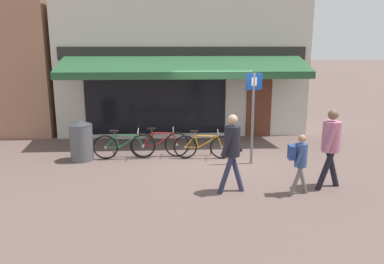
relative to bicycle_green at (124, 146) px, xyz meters
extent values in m
plane|color=brown|center=(2.71, -0.20, -0.39)|extent=(160.00, 160.00, 0.00)
cube|color=beige|center=(1.83, 4.09, 2.12)|extent=(8.94, 3.00, 5.01)
cube|color=black|center=(0.85, 2.57, 0.86)|extent=(4.92, 0.04, 2.20)
cube|color=#5B2D1E|center=(4.51, 2.57, 0.66)|extent=(0.90, 0.04, 2.10)
cube|color=#282623|center=(1.83, 2.57, 2.56)|extent=(8.49, 0.06, 0.44)
cube|color=#23512D|center=(1.83, 1.76, 2.24)|extent=(8.04, 1.67, 0.50)
cube|color=#23512D|center=(1.83, 0.93, 1.91)|extent=(8.04, 0.03, 0.20)
cylinder|color=#47494F|center=(1.10, 0.22, 0.16)|extent=(2.96, 0.04, 0.04)
cylinder|color=#47494F|center=(-0.33, 0.22, -0.11)|extent=(0.04, 0.04, 0.55)
cylinder|color=#47494F|center=(2.54, 0.22, -0.11)|extent=(0.04, 0.04, 0.55)
torus|color=black|center=(0.53, 0.01, -0.03)|extent=(0.72, 0.11, 0.72)
cylinder|color=#9E9EA3|center=(0.53, 0.01, -0.03)|extent=(0.07, 0.07, 0.07)
torus|color=black|center=(-0.52, -0.01, -0.03)|extent=(0.72, 0.11, 0.72)
cylinder|color=#9E9EA3|center=(-0.52, -0.01, -0.03)|extent=(0.07, 0.07, 0.07)
cylinder|color=#23703D|center=(0.13, -0.01, 0.13)|extent=(0.59, 0.05, 0.38)
cylinder|color=#23703D|center=(0.09, -0.02, 0.32)|extent=(0.65, 0.05, 0.05)
cylinder|color=#23703D|center=(-0.19, -0.01, 0.14)|extent=(0.12, 0.07, 0.38)
cylinder|color=#23703D|center=(-0.34, 0.00, -0.04)|extent=(0.37, 0.04, 0.05)
cylinder|color=#23703D|center=(-0.38, -0.02, 0.15)|extent=(0.32, 0.05, 0.38)
cylinder|color=#23703D|center=(0.48, 0.00, 0.14)|extent=(0.15, 0.06, 0.35)
cylinder|color=#9E9EA3|center=(-0.25, -0.03, 0.38)|extent=(0.06, 0.04, 0.11)
cube|color=black|center=(-0.26, -0.03, 0.45)|extent=(0.24, 0.11, 0.06)
cylinder|color=#9E9EA3|center=(0.42, -0.02, 0.38)|extent=(0.03, 0.04, 0.14)
cylinder|color=#9E9EA3|center=(0.42, -0.02, 0.45)|extent=(0.03, 0.52, 0.06)
torus|color=black|center=(1.53, 0.14, -0.02)|extent=(0.73, 0.10, 0.73)
cylinder|color=#9E9EA3|center=(1.53, 0.14, -0.02)|extent=(0.07, 0.07, 0.07)
torus|color=black|center=(0.54, 0.15, -0.02)|extent=(0.73, 0.10, 0.73)
cylinder|color=#9E9EA3|center=(0.54, 0.15, -0.02)|extent=(0.07, 0.07, 0.07)
cylinder|color=#B21E1E|center=(1.16, 0.15, 0.14)|extent=(0.55, 0.05, 0.39)
cylinder|color=#B21E1E|center=(1.12, 0.17, 0.33)|extent=(0.61, 0.04, 0.05)
cylinder|color=#B21E1E|center=(0.85, 0.16, 0.15)|extent=(0.12, 0.07, 0.38)
cylinder|color=#B21E1E|center=(0.72, 0.15, -0.03)|extent=(0.35, 0.04, 0.05)
cylinder|color=#B21E1E|center=(0.68, 0.16, 0.16)|extent=(0.30, 0.06, 0.38)
cylinder|color=#B21E1E|center=(1.48, 0.15, 0.15)|extent=(0.15, 0.06, 0.35)
cylinder|color=#9E9EA3|center=(0.80, 0.18, 0.39)|extent=(0.06, 0.04, 0.11)
cube|color=black|center=(0.79, 0.18, 0.46)|extent=(0.24, 0.11, 0.06)
cylinder|color=#9E9EA3|center=(1.42, 0.17, 0.39)|extent=(0.03, 0.04, 0.14)
cylinder|color=#9E9EA3|center=(1.42, 0.17, 0.46)|extent=(0.03, 0.52, 0.06)
torus|color=black|center=(2.81, -0.13, -0.04)|extent=(0.69, 0.10, 0.69)
cylinder|color=#9E9EA3|center=(2.81, -0.13, -0.04)|extent=(0.07, 0.07, 0.07)
torus|color=black|center=(1.76, -0.06, -0.04)|extent=(0.69, 0.10, 0.69)
cylinder|color=#9E9EA3|center=(1.76, -0.06, -0.04)|extent=(0.07, 0.07, 0.07)
cylinder|color=orange|center=(2.42, -0.10, 0.11)|extent=(0.59, 0.07, 0.37)
cylinder|color=orange|center=(2.38, -0.10, 0.28)|extent=(0.65, 0.08, 0.05)
cylinder|color=orange|center=(2.09, -0.08, 0.12)|extent=(0.12, 0.05, 0.36)
cylinder|color=orange|center=(1.95, -0.07, -0.05)|extent=(0.37, 0.06, 0.05)
cylinder|color=orange|center=(1.91, -0.07, 0.12)|extent=(0.32, 0.05, 0.36)
cylinder|color=orange|center=(2.76, -0.13, 0.12)|extent=(0.15, 0.05, 0.33)
cylinder|color=#9E9EA3|center=(2.04, -0.07, 0.34)|extent=(0.06, 0.03, 0.11)
cube|color=black|center=(2.02, -0.07, 0.41)|extent=(0.25, 0.12, 0.05)
cylinder|color=#9E9EA3|center=(2.70, -0.12, 0.35)|extent=(0.03, 0.03, 0.14)
cylinder|color=#9E9EA3|center=(2.70, -0.12, 0.42)|extent=(0.06, 0.52, 0.03)
cylinder|color=#282D47|center=(2.81, -2.62, 0.03)|extent=(0.37, 0.18, 0.87)
cylinder|color=#282D47|center=(2.54, -2.76, 0.03)|extent=(0.37, 0.18, 0.87)
cylinder|color=black|center=(2.67, -2.69, 0.79)|extent=(0.41, 0.41, 0.67)
sphere|color=tan|center=(2.67, -2.69, 1.26)|extent=(0.22, 0.22, 0.22)
cylinder|color=black|center=(2.54, -2.87, 0.79)|extent=(0.30, 0.11, 0.59)
cylinder|color=black|center=(2.81, -2.51, 0.79)|extent=(0.30, 0.11, 0.59)
cylinder|color=slate|center=(4.24, -2.85, -0.06)|extent=(0.27, 0.10, 0.67)
cylinder|color=slate|center=(4.04, -2.98, -0.06)|extent=(0.27, 0.10, 0.67)
cylinder|color=#334C7F|center=(4.14, -2.92, 0.52)|extent=(0.28, 0.28, 0.51)
sphere|color=#A87A5B|center=(4.14, -2.92, 0.88)|extent=(0.17, 0.17, 0.17)
cylinder|color=#334C7F|center=(4.05, -3.06, 0.51)|extent=(0.23, 0.11, 0.45)
cylinder|color=#334C7F|center=(4.22, -2.77, 0.51)|extent=(0.23, 0.11, 0.45)
cube|color=navy|center=(3.94, -2.90, 0.58)|extent=(0.15, 0.23, 0.31)
cylinder|color=black|center=(5.07, -2.46, 0.05)|extent=(0.38, 0.15, 0.91)
cylinder|color=black|center=(4.80, -2.67, 0.05)|extent=(0.38, 0.15, 0.91)
cylinder|color=#B26684|center=(4.93, -2.57, 0.83)|extent=(0.42, 0.42, 0.69)
sphere|color=brown|center=(4.93, -2.57, 1.32)|extent=(0.23, 0.23, 0.23)
cylinder|color=#B26684|center=(4.82, -2.79, 0.83)|extent=(0.33, 0.17, 0.62)
cylinder|color=#B26684|center=(5.05, -2.34, 0.83)|extent=(0.33, 0.17, 0.62)
cylinder|color=#515459|center=(-1.18, -0.06, 0.13)|extent=(0.64, 0.64, 1.04)
cone|color=#33353A|center=(-1.18, -0.06, 0.72)|extent=(0.65, 0.65, 0.13)
cylinder|color=slate|center=(3.57, -0.64, 0.89)|extent=(0.07, 0.07, 2.55)
cube|color=#14429E|center=(3.57, -0.65, 1.88)|extent=(0.44, 0.02, 0.44)
cube|color=white|center=(3.57, -0.67, 1.88)|extent=(0.14, 0.01, 0.22)
camera|label=1|loc=(1.33, -10.49, 2.80)|focal=35.00mm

